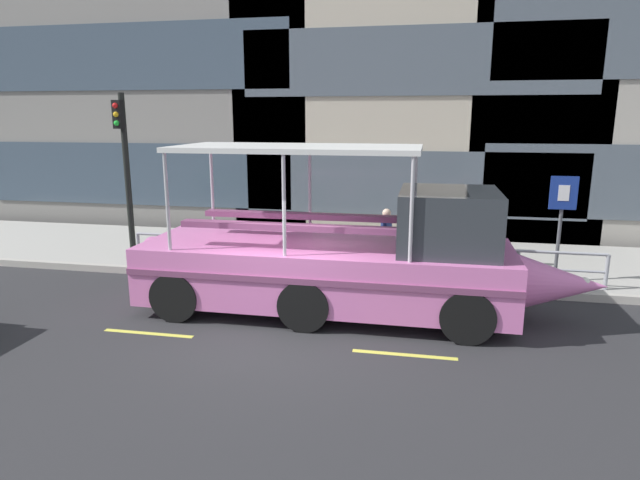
# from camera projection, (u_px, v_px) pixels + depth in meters

# --- Properties ---
(ground_plane) EXTENTS (120.00, 120.00, 0.00)m
(ground_plane) POSITION_uv_depth(u_px,v_px,m) (278.00, 333.00, 10.26)
(ground_plane) COLOR #2B2B2D
(sidewalk) EXTENTS (32.00, 4.80, 0.18)m
(sidewalk) POSITION_uv_depth(u_px,v_px,m) (330.00, 255.00, 15.59)
(sidewalk) COLOR #A8A59E
(sidewalk) RESTS_ON ground_plane
(curb_edge) EXTENTS (32.00, 0.18, 0.18)m
(curb_edge) POSITION_uv_depth(u_px,v_px,m) (312.00, 281.00, 13.21)
(curb_edge) COLOR #B2ADA3
(curb_edge) RESTS_ON ground_plane
(lane_centreline) EXTENTS (25.80, 0.12, 0.01)m
(lane_centreline) POSITION_uv_depth(u_px,v_px,m) (270.00, 343.00, 9.77)
(lane_centreline) COLOR #DBD64C
(lane_centreline) RESTS_ON ground_plane
(curb_guardrail) EXTENTS (11.58, 0.09, 0.85)m
(curb_guardrail) POSITION_uv_depth(u_px,v_px,m) (353.00, 253.00, 13.21)
(curb_guardrail) COLOR #9EA0A8
(curb_guardrail) RESTS_ON sidewalk
(traffic_light_pole) EXTENTS (0.24, 0.46, 4.43)m
(traffic_light_pole) POSITION_uv_depth(u_px,v_px,m) (125.00, 161.00, 14.29)
(traffic_light_pole) COLOR black
(traffic_light_pole) RESTS_ON sidewalk
(parking_sign) EXTENTS (0.60, 0.12, 2.51)m
(parking_sign) POSITION_uv_depth(u_px,v_px,m) (562.00, 211.00, 12.43)
(parking_sign) COLOR #4C4F54
(parking_sign) RESTS_ON sidewalk
(duck_tour_boat) EXTENTS (9.40, 2.62, 3.44)m
(duck_tour_boat) POSITION_uv_depth(u_px,v_px,m) (352.00, 261.00, 11.10)
(duck_tour_boat) COLOR pink
(duck_tour_boat) RESTS_ON ground_plane
(pedestrian_near_bow) EXTENTS (0.50, 0.27, 1.76)m
(pedestrian_near_bow) POSITION_uv_depth(u_px,v_px,m) (484.00, 227.00, 13.79)
(pedestrian_near_bow) COLOR black
(pedestrian_near_bow) RESTS_ON sidewalk
(pedestrian_mid_left) EXTENTS (0.27, 0.43, 1.58)m
(pedestrian_mid_left) POSITION_uv_depth(u_px,v_px,m) (386.00, 233.00, 13.60)
(pedestrian_mid_left) COLOR #47423D
(pedestrian_mid_left) RESTS_ON sidewalk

